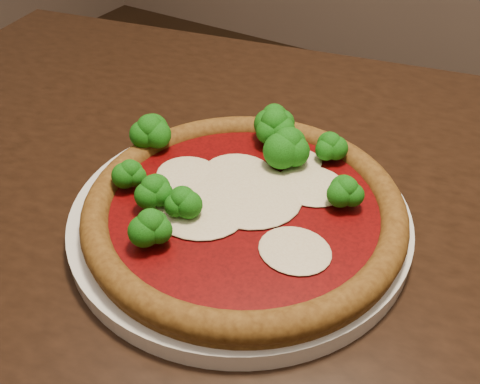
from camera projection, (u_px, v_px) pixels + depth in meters
The scene contains 3 objects.
dining_table at pixel (323, 284), 0.59m from camera, with size 1.37×0.97×0.75m.
plate at pixel (240, 217), 0.52m from camera, with size 0.32×0.32×0.02m, color silver.
pizza at pixel (244, 198), 0.50m from camera, with size 0.30×0.30×0.06m.
Camera 1 is at (0.16, -0.27, 1.10)m, focal length 40.00 mm.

